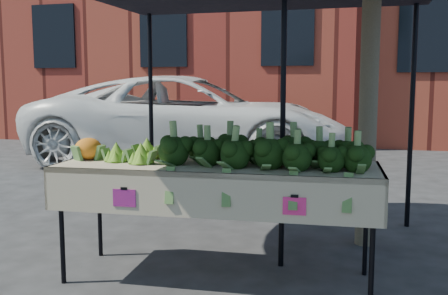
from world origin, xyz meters
TOP-DOWN VIEW (x-y plane):
  - ground at (0.00, 0.00)m, footprint 90.00×90.00m
  - table at (0.17, -0.11)m, footprint 2.44×0.94m
  - canopy at (0.25, 0.39)m, footprint 3.16×3.16m
  - broccoli_heap at (0.53, -0.08)m, footprint 1.56×0.59m
  - romanesco_cluster at (-0.50, -0.12)m, footprint 0.45×0.49m
  - cauliflower_pair at (-0.88, -0.16)m, footprint 0.22×0.22m
  - vehicle at (-1.94, 5.37)m, footprint 1.93×2.90m

SIDE VIEW (x-z plane):
  - ground at x=0.00m, z-range 0.00..0.00m
  - table at x=0.17m, z-range 0.00..0.90m
  - cauliflower_pair at x=-0.88m, z-range 0.90..1.10m
  - romanesco_cluster at x=-0.50m, z-range 0.90..1.12m
  - broccoli_heap at x=0.53m, z-range 0.90..1.19m
  - canopy at x=0.25m, z-range 0.00..2.74m
  - vehicle at x=-1.94m, z-range 0.00..5.93m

